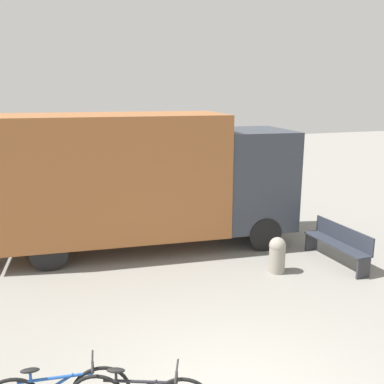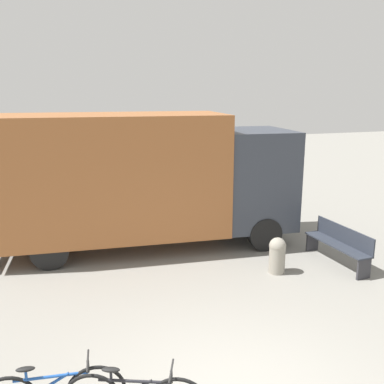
% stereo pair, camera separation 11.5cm
% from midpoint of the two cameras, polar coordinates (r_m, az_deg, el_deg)
% --- Properties ---
extents(delivery_truck, '(7.63, 2.94, 3.40)m').
position_cam_midpoint_polar(delivery_truck, '(10.83, -6.77, 2.04)').
color(delivery_truck, '#99592D').
rests_on(delivery_truck, ground).
extents(park_bench, '(0.47, 1.92, 0.89)m').
position_cam_midpoint_polar(park_bench, '(10.60, 18.68, -6.37)').
color(park_bench, '#282D38').
rests_on(park_bench, ground).
extents(bollard_near_bench, '(0.37, 0.37, 0.81)m').
position_cam_midpoint_polar(bollard_near_bench, '(9.73, 10.96, -8.06)').
color(bollard_near_bench, gray).
rests_on(bollard_near_bench, ground).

